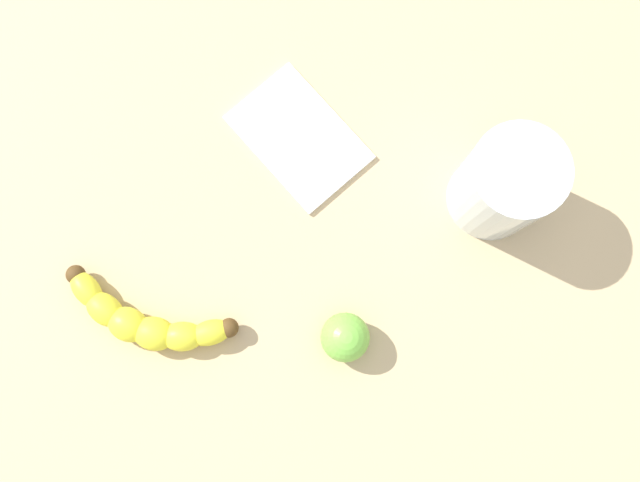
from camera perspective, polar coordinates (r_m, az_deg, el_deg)
The scene contains 5 objects.
wooden_tabletop at distance 73.51cm, azimuth 3.04°, elevation -3.67°, with size 120.00×120.00×3.00cm, color tan.
banana at distance 72.33cm, azimuth -15.10°, elevation -6.64°, with size 19.11×8.46×3.56cm.
smoothie_glass at distance 70.40cm, azimuth 15.43°, elevation 4.70°, with size 9.58×9.58×12.35cm.
lime_fruit at distance 69.08cm, azimuth 2.05°, elevation -8.25°, with size 5.17×5.17×5.17cm, color #75C142.
folded_napkin at distance 74.97cm, azimuth -1.97°, elevation 9.03°, with size 14.85×9.93×0.60cm, color white.
Camera 1 is at (-0.19, 7.65, 74.61)cm, focal length 36.97 mm.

